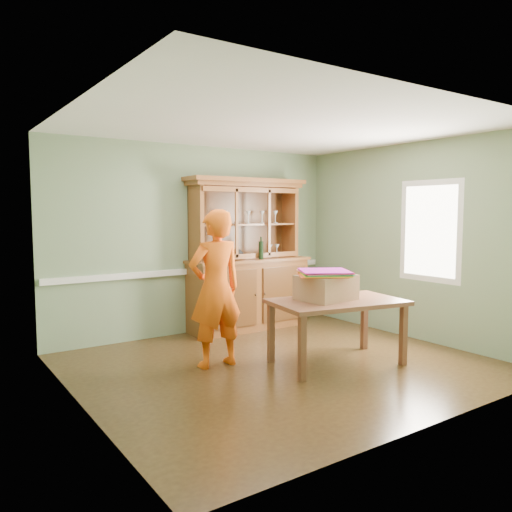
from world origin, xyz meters
TOP-DOWN VIEW (x-y plane):
  - floor at (0.00, 0.00)m, footprint 4.50×4.50m
  - ceiling at (0.00, 0.00)m, footprint 4.50×4.50m
  - wall_back at (0.00, 2.00)m, footprint 4.50×0.00m
  - wall_left at (-2.25, 0.00)m, footprint 0.00×4.00m
  - wall_right at (2.25, 0.00)m, footprint 0.00×4.00m
  - wall_front at (0.00, -2.00)m, footprint 4.50×0.00m
  - chair_rail at (0.00, 1.98)m, footprint 4.41×0.05m
  - framed_map at (-2.23, 0.30)m, footprint 0.03×0.60m
  - window_panel at (2.23, -0.30)m, footprint 0.03×0.96m
  - china_hutch at (0.68, 1.74)m, footprint 1.91×0.63m
  - dining_table at (0.55, -0.31)m, footprint 1.62×1.14m
  - cardboard_box at (0.46, -0.22)m, footprint 0.67×0.56m
  - kite_stack at (0.42, -0.22)m, footprint 0.72×0.72m
  - person at (-0.65, 0.39)m, footprint 0.66×0.44m

SIDE VIEW (x-z plane):
  - floor at x=0.00m, z-range 0.00..0.00m
  - dining_table at x=0.55m, z-range 0.28..1.03m
  - china_hutch at x=0.68m, z-range -0.34..1.91m
  - cardboard_box at x=0.46m, z-range 0.74..1.03m
  - person at x=-0.65m, z-range 0.00..1.78m
  - chair_rail at x=0.00m, z-range 0.86..0.94m
  - kite_stack at x=0.42m, z-range 1.03..1.09m
  - wall_back at x=0.00m, z-range -0.90..3.60m
  - wall_left at x=-2.25m, z-range -0.65..3.35m
  - wall_right at x=2.25m, z-range -0.65..3.35m
  - wall_front at x=0.00m, z-range -0.90..3.60m
  - window_panel at x=2.23m, z-range 0.82..2.18m
  - framed_map at x=-2.23m, z-range 1.32..1.78m
  - ceiling at x=0.00m, z-range 2.70..2.70m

